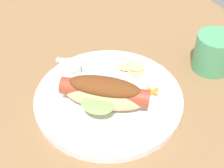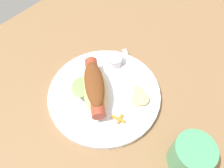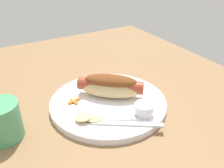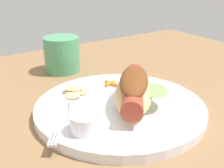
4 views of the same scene
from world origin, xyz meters
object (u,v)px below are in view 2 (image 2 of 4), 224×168
object	(u,v)px
sauce_ramekin	(114,60)
carrot_garnish	(119,119)
hot_dog	(94,87)
knife	(128,75)
drinking_cup	(191,155)
chips_pile	(139,97)
fork	(133,70)
plate	(104,93)

from	to	relation	value
sauce_ramekin	carrot_garnish	size ratio (longest dim) A/B	1.27
hot_dog	knife	xyz separation A→B (cm)	(-9.83, 3.10, -2.72)
hot_dog	sauce_ramekin	bearing A→B (deg)	-36.25
knife	drinking_cup	xyz separation A→B (cm)	(9.00, 23.42, 2.33)
chips_pile	drinking_cup	world-z (taller)	drinking_cup
chips_pile	carrot_garnish	size ratio (longest dim) A/B	1.94
sauce_ramekin	fork	xyz separation A→B (cm)	(-1.19, 5.73, -1.13)
sauce_ramekin	knife	size ratio (longest dim) A/B	0.34
sauce_ramekin	fork	bearing A→B (deg)	101.78
fork	chips_pile	size ratio (longest dim) A/B	2.02
knife	hot_dog	bearing A→B (deg)	97.73
sauce_ramekin	chips_pile	size ratio (longest dim) A/B	0.65
chips_pile	carrot_garnish	xyz separation A→B (cm)	(7.81, -0.21, -0.22)
hot_dog	carrot_garnish	world-z (taller)	hot_dog
fork	knife	distance (cm)	2.20
hot_dog	sauce_ramekin	xyz separation A→B (cm)	(-10.83, -2.69, -1.57)
sauce_ramekin	knife	distance (cm)	5.99
plate	drinking_cup	distance (cm)	25.35
fork	carrot_garnish	xyz separation A→B (cm)	(13.77, 6.43, 0.15)
hot_dog	knife	size ratio (longest dim) A/B	1.23
hot_dog	chips_pile	xyz separation A→B (cm)	(-6.06, 9.68, -2.33)
carrot_garnish	sauce_ramekin	bearing A→B (deg)	-135.98
hot_dog	chips_pile	world-z (taller)	hot_dog
fork	drinking_cup	bearing A→B (deg)	-172.03
fork	drinking_cup	size ratio (longest dim) A/B	1.67
drinking_cup	carrot_garnish	bearing A→B (deg)	-81.42
hot_dog	chips_pile	distance (cm)	11.66
plate	sauce_ramekin	xyz separation A→B (cm)	(-9.16, -4.09, 2.13)
chips_pile	hot_dog	bearing A→B (deg)	-57.94
hot_dog	drinking_cup	xyz separation A→B (cm)	(-0.83, 26.52, -0.38)
carrot_garnish	plate	bearing A→B (deg)	-112.97
fork	knife	bearing A→B (deg)	125.08
drinking_cup	knife	bearing A→B (deg)	-111.02
carrot_garnish	drinking_cup	world-z (taller)	drinking_cup
plate	knife	bearing A→B (deg)	168.25
plate	sauce_ramekin	size ratio (longest dim) A/B	6.50
knife	drinking_cup	size ratio (longest dim) A/B	1.58
chips_pile	drinking_cup	size ratio (longest dim) A/B	0.83
carrot_garnish	drinking_cup	bearing A→B (deg)	98.58
drinking_cup	fork	bearing A→B (deg)	-115.50
hot_dog	carrot_garnish	size ratio (longest dim) A/B	4.56
hot_dog	drinking_cup	size ratio (longest dim) A/B	1.94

